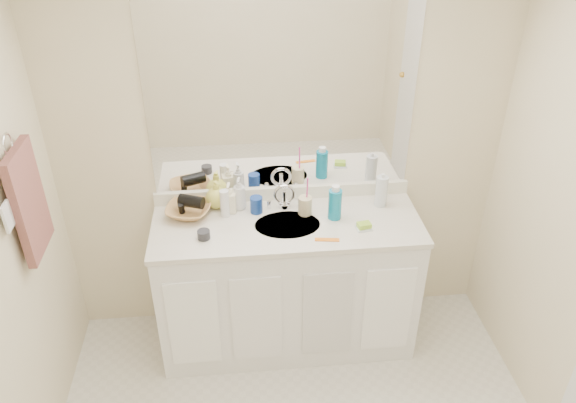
# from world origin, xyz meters

# --- Properties ---
(wall_back) EXTENTS (2.60, 0.02, 2.40)m
(wall_back) POSITION_xyz_m (0.00, 1.30, 1.20)
(wall_back) COLOR beige
(wall_back) RESTS_ON floor
(vanity_cabinet) EXTENTS (1.50, 0.55, 0.85)m
(vanity_cabinet) POSITION_xyz_m (0.00, 1.02, 0.42)
(vanity_cabinet) COLOR white
(vanity_cabinet) RESTS_ON floor
(countertop) EXTENTS (1.52, 0.57, 0.03)m
(countertop) POSITION_xyz_m (0.00, 1.02, 0.86)
(countertop) COLOR silver
(countertop) RESTS_ON vanity_cabinet
(backsplash) EXTENTS (1.52, 0.03, 0.08)m
(backsplash) POSITION_xyz_m (0.00, 1.29, 0.92)
(backsplash) COLOR white
(backsplash) RESTS_ON countertop
(sink_basin) EXTENTS (0.37, 0.37, 0.02)m
(sink_basin) POSITION_xyz_m (0.00, 1.00, 0.87)
(sink_basin) COLOR #B5AD9E
(sink_basin) RESTS_ON countertop
(faucet) EXTENTS (0.02, 0.02, 0.11)m
(faucet) POSITION_xyz_m (0.00, 1.18, 0.94)
(faucet) COLOR silver
(faucet) RESTS_ON countertop
(mirror) EXTENTS (1.48, 0.01, 1.20)m
(mirror) POSITION_xyz_m (0.00, 1.29, 1.56)
(mirror) COLOR white
(mirror) RESTS_ON wall_back
(blue_mug) EXTENTS (0.08, 0.08, 0.10)m
(blue_mug) POSITION_xyz_m (-0.17, 1.15, 0.93)
(blue_mug) COLOR navy
(blue_mug) RESTS_ON countertop
(tan_cup) EXTENTS (0.10, 0.10, 0.11)m
(tan_cup) POSITION_xyz_m (0.11, 1.11, 0.93)
(tan_cup) COLOR beige
(tan_cup) RESTS_ON countertop
(toothbrush) EXTENTS (0.01, 0.03, 0.18)m
(toothbrush) POSITION_xyz_m (0.12, 1.11, 1.03)
(toothbrush) COLOR #ED3E9E
(toothbrush) RESTS_ON tan_cup
(mouthwash_bottle) EXTENTS (0.09, 0.09, 0.18)m
(mouthwash_bottle) POSITION_xyz_m (0.27, 1.05, 0.97)
(mouthwash_bottle) COLOR #0D789E
(mouthwash_bottle) RESTS_ON countertop
(clear_pump_bottle) EXTENTS (0.09, 0.09, 0.19)m
(clear_pump_bottle) POSITION_xyz_m (0.57, 1.16, 0.97)
(clear_pump_bottle) COLOR silver
(clear_pump_bottle) RESTS_ON countertop
(soap_dish) EXTENTS (0.09, 0.08, 0.01)m
(soap_dish) POSITION_xyz_m (0.42, 0.92, 0.89)
(soap_dish) COLOR white
(soap_dish) RESTS_ON countertop
(green_soap) EXTENTS (0.08, 0.06, 0.03)m
(green_soap) POSITION_xyz_m (0.42, 0.92, 0.90)
(green_soap) COLOR #94C630
(green_soap) RESTS_ON soap_dish
(orange_comb) EXTENTS (0.14, 0.05, 0.01)m
(orange_comb) POSITION_xyz_m (0.20, 0.83, 0.88)
(orange_comb) COLOR orange
(orange_comb) RESTS_ON countertop
(dark_jar) EXTENTS (0.09, 0.09, 0.05)m
(dark_jar) POSITION_xyz_m (-0.46, 0.92, 0.90)
(dark_jar) COLOR #242429
(dark_jar) RESTS_ON countertop
(extra_white_bottle) EXTENTS (0.06, 0.06, 0.17)m
(extra_white_bottle) POSITION_xyz_m (-0.34, 1.13, 0.96)
(extra_white_bottle) COLOR white
(extra_white_bottle) RESTS_ON countertop
(soap_bottle_white) EXTENTS (0.09, 0.09, 0.20)m
(soap_bottle_white) POSITION_xyz_m (-0.26, 1.20, 0.98)
(soap_bottle_white) COLOR silver
(soap_bottle_white) RESTS_ON countertop
(soap_bottle_cream) EXTENTS (0.09, 0.09, 0.18)m
(soap_bottle_cream) POSITION_xyz_m (-0.32, 1.18, 0.97)
(soap_bottle_cream) COLOR #FBF1CD
(soap_bottle_cream) RESTS_ON countertop
(soap_bottle_yellow) EXTENTS (0.17, 0.17, 0.17)m
(soap_bottle_yellow) POSITION_xyz_m (-0.39, 1.24, 0.96)
(soap_bottle_yellow) COLOR #DDDB56
(soap_bottle_yellow) RESTS_ON countertop
(wicker_basket) EXTENTS (0.30, 0.30, 0.06)m
(wicker_basket) POSITION_xyz_m (-0.55, 1.16, 0.91)
(wicker_basket) COLOR #B38048
(wicker_basket) RESTS_ON countertop
(hair_dryer) EXTENTS (0.16, 0.12, 0.07)m
(hair_dryer) POSITION_xyz_m (-0.53, 1.16, 0.97)
(hair_dryer) COLOR black
(hair_dryer) RESTS_ON wicker_basket
(towel_ring) EXTENTS (0.01, 0.11, 0.11)m
(towel_ring) POSITION_xyz_m (-1.27, 0.77, 1.55)
(towel_ring) COLOR silver
(towel_ring) RESTS_ON wall_left
(hand_towel) EXTENTS (0.04, 0.32, 0.55)m
(hand_towel) POSITION_xyz_m (-1.25, 0.77, 1.25)
(hand_towel) COLOR brown
(hand_towel) RESTS_ON towel_ring
(switch_plate) EXTENTS (0.01, 0.08, 0.13)m
(switch_plate) POSITION_xyz_m (-1.27, 0.57, 1.30)
(switch_plate) COLOR white
(switch_plate) RESTS_ON wall_left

